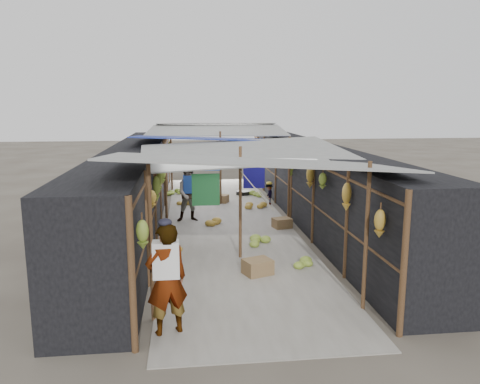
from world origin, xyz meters
name	(u,v)px	position (x,y,z in m)	size (l,w,h in m)	color
ground	(261,314)	(0.00, 0.00, 0.00)	(80.00, 80.00, 0.00)	#6B6356
aisle_slab	(227,221)	(0.00, 6.50, 0.01)	(3.60, 16.00, 0.02)	#9E998E
stall_left	(136,186)	(-2.70, 6.50, 1.15)	(1.40, 15.00, 2.30)	black
stall_right	(314,183)	(2.70, 6.50, 1.15)	(1.40, 15.00, 2.30)	black
crate_near	(258,267)	(0.23, 1.86, 0.17)	(0.56, 0.45, 0.34)	olive
crate_mid	(282,223)	(1.51, 5.50, 0.15)	(0.50, 0.40, 0.30)	olive
crate_back	(221,199)	(0.04, 9.23, 0.15)	(0.47, 0.39, 0.30)	olive
black_basin	(243,193)	(1.00, 10.63, 0.08)	(0.55, 0.55, 0.16)	black
vendor_elderly	(167,280)	(-1.54, -0.50, 0.89)	(0.65, 0.43, 1.78)	silver
shopper_blue	(190,194)	(-1.11, 6.64, 0.85)	(0.83, 0.64, 1.70)	navy
vendor_seated	(269,194)	(1.70, 8.70, 0.39)	(0.50, 0.29, 0.77)	#534C48
market_canopy	(226,142)	(0.03, 6.83, 2.40)	(5.62, 15.20, 2.77)	brown
hanging_bananas	(227,169)	(-0.02, 6.12, 1.67)	(3.95, 14.18, 0.74)	olive
floor_bananas	(229,215)	(0.06, 6.63, 0.16)	(3.94, 9.21, 0.36)	#A47E2A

